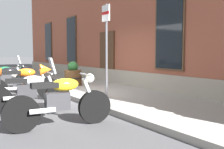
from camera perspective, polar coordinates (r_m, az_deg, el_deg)
name	(u,v)px	position (r m, az deg, el deg)	size (l,w,h in m)	color
ground_plane	(62,97)	(8.25, -11.13, -4.96)	(140.00, 140.00, 0.00)	#424244
sidewalk	(101,91)	(8.89, -2.48, -3.72)	(31.30, 2.89, 0.14)	gray
motorcycle_black_sport	(8,78)	(9.18, -22.26, -0.68)	(0.62, 2.08, 1.04)	black
motorcycle_orange_sport	(26,81)	(7.89, -18.82, -1.34)	(0.76, 2.05, 1.07)	black
motorcycle_silver_touring	(24,89)	(6.38, -19.10, -3.17)	(0.74, 1.97, 1.29)	black
motorcycle_yellow_naked	(61,102)	(4.87, -11.36, -5.99)	(0.62, 2.05, 1.00)	black
parking_sign	(106,38)	(7.10, -1.30, 8.15)	(0.36, 0.07, 2.60)	#4C4C51
barrel_planter	(73,76)	(9.98, -8.72, -0.25)	(0.69, 0.69, 0.93)	brown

